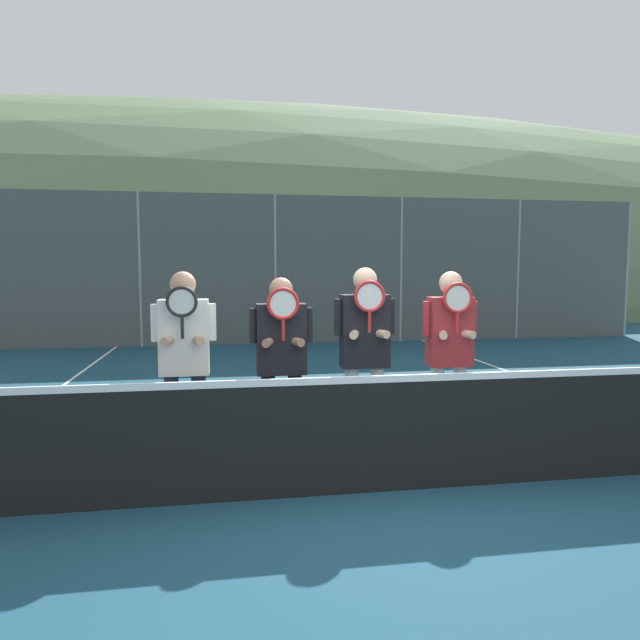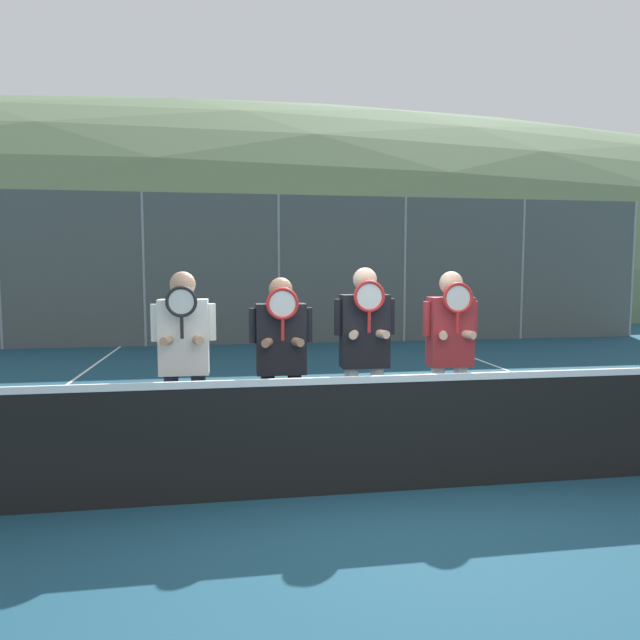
# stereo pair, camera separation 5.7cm
# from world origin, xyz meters

# --- Properties ---
(ground_plane) EXTENTS (120.00, 120.00, 0.00)m
(ground_plane) POSITION_xyz_m (0.00, 0.00, 0.00)
(ground_plane) COLOR navy
(hill_distant) EXTENTS (139.39, 77.44, 27.10)m
(hill_distant) POSITION_xyz_m (0.00, 50.63, 0.00)
(hill_distant) COLOR #5B7551
(hill_distant) RESTS_ON ground_plane
(clubhouse_building) EXTENTS (15.55, 5.50, 3.43)m
(clubhouse_building) POSITION_xyz_m (-0.66, 18.32, 1.74)
(clubhouse_building) COLOR tan
(clubhouse_building) RESTS_ON ground_plane
(fence_back) EXTENTS (18.78, 0.06, 3.55)m
(fence_back) POSITION_xyz_m (0.00, 9.30, 1.77)
(fence_back) COLOR gray
(fence_back) RESTS_ON ground_plane
(tennis_net) EXTENTS (9.93, 0.09, 1.06)m
(tennis_net) POSITION_xyz_m (0.00, 0.00, 0.49)
(tennis_net) COLOR gray
(tennis_net) RESTS_ON ground_plane
(court_line_left_sideline) EXTENTS (0.05, 16.00, 0.01)m
(court_line_left_sideline) POSITION_xyz_m (-3.69, 3.00, 0.00)
(court_line_left_sideline) COLOR white
(court_line_left_sideline) RESTS_ON ground_plane
(court_line_right_sideline) EXTENTS (0.05, 16.00, 0.01)m
(court_line_right_sideline) POSITION_xyz_m (3.69, 3.00, 0.00)
(court_line_right_sideline) COLOR white
(court_line_right_sideline) RESTS_ON ground_plane
(player_leftmost) EXTENTS (0.57, 0.34, 1.78)m
(player_leftmost) POSITION_xyz_m (-1.57, 0.86, 1.06)
(player_leftmost) COLOR #232838
(player_leftmost) RESTS_ON ground_plane
(player_center_left) EXTENTS (0.59, 0.34, 1.72)m
(player_center_left) POSITION_xyz_m (-0.69, 0.88, 1.03)
(player_center_left) COLOR black
(player_center_left) RESTS_ON ground_plane
(player_center_right) EXTENTS (0.59, 0.34, 1.82)m
(player_center_right) POSITION_xyz_m (0.10, 0.87, 1.08)
(player_center_right) COLOR white
(player_center_right) RESTS_ON ground_plane
(player_rightmost) EXTENTS (0.56, 0.34, 1.78)m
(player_rightmost) POSITION_xyz_m (0.96, 0.90, 1.06)
(player_rightmost) COLOR white
(player_rightmost) RESTS_ON ground_plane
(car_far_left) EXTENTS (4.27, 2.05, 1.70)m
(car_far_left) POSITION_xyz_m (-6.03, 12.47, 0.87)
(car_far_left) COLOR navy
(car_far_left) RESTS_ON ground_plane
(car_left_of_center) EXTENTS (4.23, 1.96, 1.78)m
(car_left_of_center) POSITION_xyz_m (-1.15, 12.04, 0.91)
(car_left_of_center) COLOR #B2B7BC
(car_left_of_center) RESTS_ON ground_plane
(car_center) EXTENTS (4.54, 2.05, 1.73)m
(car_center) POSITION_xyz_m (3.86, 12.06, 0.89)
(car_center) COLOR maroon
(car_center) RESTS_ON ground_plane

